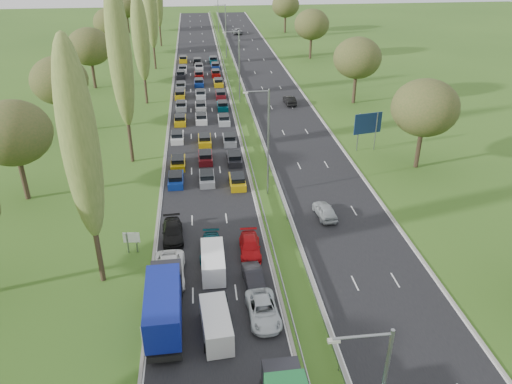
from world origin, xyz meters
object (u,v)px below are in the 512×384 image
white_van_front (216,322)px  direction_sign (368,125)px  near_car_2 (169,271)px  white_van_rear (213,261)px  near_car_3 (173,232)px  info_sign (132,240)px  blue_lorry (164,303)px

white_van_front → direction_sign: bearing=51.9°
near_car_2 → white_van_rear: bearing=10.9°
near_car_3 → white_van_rear: white_van_rear is taller
info_sign → white_van_rear: bearing=-26.8°
white_van_rear → info_sign: size_ratio=2.35×
near_car_3 → direction_sign: (25.23, 19.19, 2.85)m
direction_sign → near_car_2: bearing=-134.7°
near_car_2 → white_van_front: (3.63, -6.97, 0.21)m
direction_sign → info_sign: bearing=-143.7°
white_van_front → info_sign: bearing=117.6°
white_van_front → info_sign: 13.40m
near_car_3 → blue_lorry: blue_lorry is taller
near_car_2 → white_van_front: 7.86m
near_car_2 → blue_lorry: size_ratio=0.64×
blue_lorry → near_car_3: bearing=88.0°
info_sign → near_car_2: bearing=-51.7°
near_car_3 → white_van_front: 13.82m
white_van_front → blue_lorry: bearing=154.6°
near_car_2 → near_car_3: size_ratio=1.18×
white_van_rear → info_sign: bearing=153.5°
near_car_3 → info_sign: size_ratio=2.29×
near_car_3 → blue_lorry: bearing=-94.2°
near_car_3 → white_van_front: size_ratio=0.97×
near_car_2 → blue_lorry: 5.67m
blue_lorry → white_van_rear: size_ratio=1.79×
white_van_front → white_van_rear: size_ratio=1.00×
near_car_2 → info_sign: info_sign is taller
near_car_2 → direction_sign: direction_sign is taller
blue_lorry → direction_sign: direction_sign is taller
white_van_front → white_van_rear: white_van_front is taller
near_car_2 → direction_sign: size_ratio=1.09×
near_car_2 → near_car_3: near_car_2 is taller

